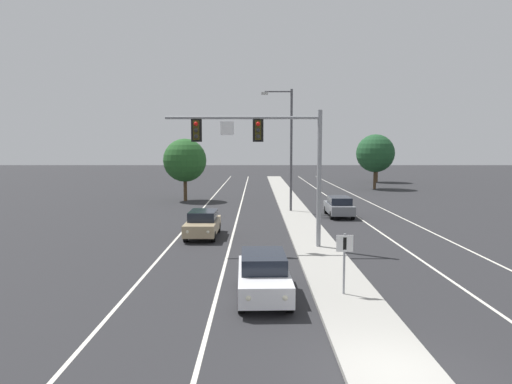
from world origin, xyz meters
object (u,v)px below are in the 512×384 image
object	(u,v)px
tree_far_right_b	(374,153)
tree_far_right_a	(376,152)
street_lamp_median	(287,143)
overhead_signal_mast	(268,148)
car_oncoming_white	(262,275)
car_oncoming_tan	(202,223)
tree_far_left_a	(184,160)
car_receding_grey	(338,206)
median_sign_post	(343,255)

from	to	relation	value
tree_far_right_b	tree_far_right_a	bearing A→B (deg)	73.94
street_lamp_median	overhead_signal_mast	bearing A→B (deg)	-98.24
car_oncoming_white	car_oncoming_tan	distance (m)	11.69
tree_far_right_b	tree_far_left_a	bearing A→B (deg)	-149.83
overhead_signal_mast	car_oncoming_tan	xyz separation A→B (m)	(-3.91, 3.37, -4.55)
overhead_signal_mast	car_oncoming_white	distance (m)	9.03
tree_far_right_b	tree_far_right_a	size ratio (longest dim) A/B	0.99
car_oncoming_white	tree_far_right_b	size ratio (longest dim) A/B	0.63
street_lamp_median	car_oncoming_tan	distance (m)	12.94
tree_far_right_a	car_oncoming_white	bearing A→B (deg)	-108.77
car_oncoming_white	car_receding_grey	size ratio (longest dim) A/B	1.01
street_lamp_median	car_receding_grey	size ratio (longest dim) A/B	2.23
street_lamp_median	car_oncoming_white	size ratio (longest dim) A/B	2.22
street_lamp_median	tree_far_left_a	xyz separation A→B (m)	(-9.88, 8.33, -1.68)
tree_far_left_a	tree_far_right_b	bearing A→B (deg)	30.17
street_lamp_median	car_receding_grey	xyz separation A→B (m)	(3.83, -2.30, -4.97)
street_lamp_median	car_receding_grey	distance (m)	6.68
car_oncoming_white	car_receding_grey	world-z (taller)	same
tree_far_left_a	car_receding_grey	bearing A→B (deg)	-37.79
car_receding_grey	tree_far_right_a	size ratio (longest dim) A/B	0.62
median_sign_post	car_oncoming_tan	distance (m)	12.97
tree_far_left_a	car_oncoming_tan	bearing A→B (deg)	-78.03
car_oncoming_tan	tree_far_right_b	size ratio (longest dim) A/B	0.63
street_lamp_median	tree_far_right_a	distance (m)	37.01
overhead_signal_mast	car_receding_grey	size ratio (longest dim) A/B	1.82
tree_far_left_a	median_sign_post	bearing A→B (deg)	-70.95
median_sign_post	car_oncoming_tan	xyz separation A→B (m)	(-6.38, 11.27, -0.77)
car_oncoming_white	tree_far_right_b	distance (m)	45.85
car_receding_grey	tree_far_left_a	xyz separation A→B (m)	(-13.70, 10.63, 3.30)
street_lamp_median	median_sign_post	bearing A→B (deg)	-88.74
car_oncoming_tan	car_oncoming_white	bearing A→B (deg)	-72.62
car_receding_grey	car_oncoming_white	bearing A→B (deg)	-107.96
tree_far_left_a	overhead_signal_mast	bearing A→B (deg)	-70.36
tree_far_right_b	tree_far_left_a	distance (m)	26.27
median_sign_post	car_oncoming_tan	bearing A→B (deg)	119.53
median_sign_post	tree_far_right_a	size ratio (longest dim) A/B	0.30
overhead_signal_mast	tree_far_left_a	size ratio (longest dim) A/B	1.29
car_oncoming_white	street_lamp_median	bearing A→B (deg)	83.61
street_lamp_median	car_receding_grey	bearing A→B (deg)	-31.00
car_oncoming_white	tree_far_right_b	bearing A→B (deg)	70.51
median_sign_post	tree_far_left_a	distance (m)	31.82
street_lamp_median	tree_far_right_b	world-z (taller)	street_lamp_median
median_sign_post	overhead_signal_mast	bearing A→B (deg)	107.37
median_sign_post	tree_far_right_b	distance (m)	45.01
car_oncoming_white	car_receding_grey	xyz separation A→B (m)	(6.24, 19.24, 0.00)
median_sign_post	car_receding_grey	bearing A→B (deg)	80.18
car_oncoming_white	car_oncoming_tan	xyz separation A→B (m)	(-3.49, 11.16, 0.00)
median_sign_post	car_oncoming_white	distance (m)	2.99
car_oncoming_tan	tree_far_right_b	xyz separation A→B (m)	(18.74, 31.91, 3.84)
median_sign_post	tree_far_right_b	size ratio (longest dim) A/B	0.31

